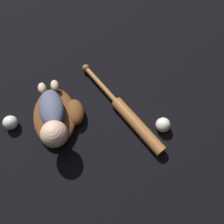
% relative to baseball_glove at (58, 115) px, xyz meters
% --- Properties ---
extents(ground_plane, '(6.00, 6.00, 0.00)m').
position_rel_baseball_glove_xyz_m(ground_plane, '(0.01, -0.01, -0.04)').
color(ground_plane, black).
extents(baseball_glove, '(0.36, 0.30, 0.07)m').
position_rel_baseball_glove_xyz_m(baseball_glove, '(0.00, 0.00, 0.00)').
color(baseball_glove, brown).
rests_on(baseball_glove, ground).
extents(baby_figure, '(0.36, 0.17, 0.11)m').
position_rel_baseball_glove_xyz_m(baby_figure, '(0.05, -0.03, 0.08)').
color(baby_figure, '#4C516B').
rests_on(baby_figure, baseball_glove).
extents(baseball_bat, '(0.62, 0.14, 0.06)m').
position_rel_baseball_glove_xyz_m(baseball_bat, '(0.16, 0.30, -0.01)').
color(baseball_bat, '#9E602D').
rests_on(baseball_bat, ground).
extents(baseball, '(0.07, 0.07, 0.07)m').
position_rel_baseball_glove_xyz_m(baseball, '(0.28, 0.41, -0.00)').
color(baseball, white).
rests_on(baseball, ground).
extents(baseball_spare, '(0.07, 0.07, 0.07)m').
position_rel_baseball_glove_xyz_m(baseball_spare, '(-0.07, -0.21, -0.00)').
color(baseball_spare, white).
rests_on(baseball_spare, ground).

